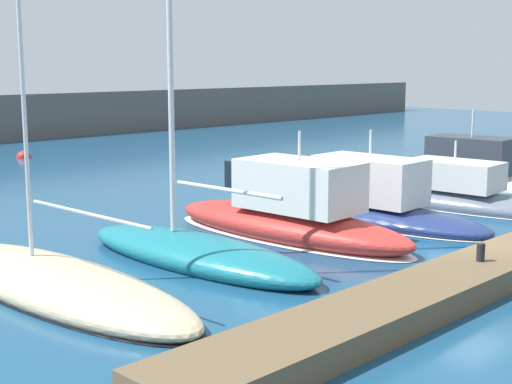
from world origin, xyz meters
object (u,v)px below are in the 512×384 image
object	(u,v)px
motorboat_white_sixth	(484,175)
mooring_buoy_red	(24,158)
sailboat_teal_second	(196,250)
dock_bollard	(481,252)
motorboat_navy_fourth	(377,204)
motorboat_slate_fifth	(447,195)
sailboat_sand_nearest	(56,284)
motorboat_red_third	(289,213)

from	to	relation	value
motorboat_white_sixth	mooring_buoy_red	distance (m)	25.28
sailboat_teal_second	dock_bollard	xyz separation A→B (m)	(3.53, -6.38, 0.45)
dock_bollard	motorboat_navy_fourth	bearing A→B (deg)	55.37
motorboat_slate_fifth	dock_bollard	world-z (taller)	motorboat_slate_fifth
sailboat_sand_nearest	sailboat_teal_second	world-z (taller)	sailboat_sand_nearest
sailboat_teal_second	motorboat_navy_fourth	world-z (taller)	sailboat_teal_second
motorboat_navy_fourth	dock_bollard	size ratio (longest dim) A/B	18.49
motorboat_red_third	mooring_buoy_red	distance (m)	24.03
sailboat_teal_second	dock_bollard	distance (m)	7.31
sailboat_teal_second	motorboat_slate_fifth	bearing A→B (deg)	-95.95
motorboat_navy_fourth	motorboat_white_sixth	bearing A→B (deg)	-89.56
sailboat_teal_second	motorboat_red_third	distance (m)	3.97
motorboat_navy_fourth	motorboat_white_sixth	distance (m)	8.05
motorboat_navy_fourth	motorboat_slate_fifth	bearing A→B (deg)	-96.45
sailboat_sand_nearest	motorboat_white_sixth	xyz separation A→B (m)	(19.74, -0.37, 0.50)
mooring_buoy_red	dock_bollard	world-z (taller)	dock_bollard
sailboat_sand_nearest	dock_bollard	world-z (taller)	sailboat_sand_nearest
sailboat_sand_nearest	dock_bollard	xyz separation A→B (m)	(7.55, -6.70, 0.60)
sailboat_sand_nearest	motorboat_red_third	bearing A→B (deg)	-92.60
sailboat_sand_nearest	sailboat_teal_second	distance (m)	4.04
sailboat_teal_second	motorboat_red_third	world-z (taller)	sailboat_teal_second
motorboat_red_third	motorboat_navy_fourth	world-z (taller)	motorboat_red_third
motorboat_red_third	sailboat_teal_second	bearing A→B (deg)	90.18
mooring_buoy_red	motorboat_slate_fifth	bearing A→B (deg)	-80.77
motorboat_white_sixth	dock_bollard	xyz separation A→B (m)	(-12.19, -6.34, 0.10)
sailboat_sand_nearest	mooring_buoy_red	bearing A→B (deg)	-28.22
sailboat_sand_nearest	motorboat_navy_fourth	size ratio (longest dim) A/B	1.82
motorboat_navy_fourth	dock_bollard	bearing A→B (deg)	143.47
motorboat_white_sixth	motorboat_slate_fifth	bearing A→B (deg)	94.61
motorboat_red_third	motorboat_white_sixth	size ratio (longest dim) A/B	1.07
sailboat_teal_second	motorboat_navy_fourth	xyz separation A→B (m)	(7.68, -0.38, 0.25)
motorboat_slate_fifth	motorboat_white_sixth	size ratio (longest dim) A/B	1.00
mooring_buoy_red	sailboat_teal_second	bearing A→B (deg)	-107.88
sailboat_sand_nearest	motorboat_slate_fifth	distance (m)	15.78
motorboat_white_sixth	motorboat_red_third	bearing A→B (deg)	84.12
motorboat_red_third	motorboat_navy_fourth	size ratio (longest dim) A/B	1.12
sailboat_sand_nearest	motorboat_white_sixth	bearing A→B (deg)	-92.85
motorboat_navy_fourth	sailboat_sand_nearest	bearing A→B (deg)	84.69
sailboat_sand_nearest	dock_bollard	bearing A→B (deg)	-133.38
sailboat_sand_nearest	motorboat_red_third	size ratio (longest dim) A/B	1.63
sailboat_sand_nearest	motorboat_white_sixth	size ratio (longest dim) A/B	1.74
sailboat_teal_second	motorboat_white_sixth	distance (m)	15.72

